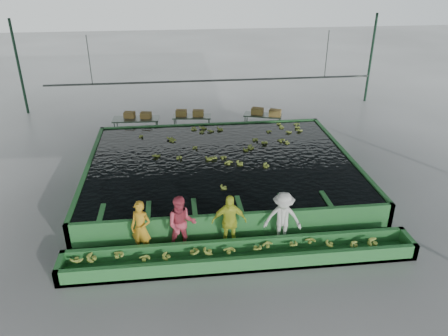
{
  "coord_description": "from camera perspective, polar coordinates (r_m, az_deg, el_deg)",
  "views": [
    {
      "loc": [
        -1.64,
        -13.41,
        7.84
      ],
      "look_at": [
        0.0,
        0.5,
        1.0
      ],
      "focal_mm": 35.0,
      "sensor_mm": 36.0,
      "label": 1
    }
  ],
  "objects": [
    {
      "name": "tank_water",
      "position": [
        16.55,
        -0.41,
        1.04
      ],
      "size": [
        9.7,
        7.7,
        0.0
      ],
      "primitive_type": "cube",
      "color": "black",
      "rests_on": "flotation_tank"
    },
    {
      "name": "worker_b",
      "position": [
        12.69,
        -5.56,
        -7.35
      ],
      "size": [
        0.87,
        0.68,
        1.77
      ],
      "primitive_type": "imported",
      "rotation": [
        0.0,
        0.0,
        0.01
      ],
      "color": "#D14558",
      "rests_on": "ground"
    },
    {
      "name": "box_stack_right",
      "position": [
        21.53,
        5.51,
        6.91
      ],
      "size": [
        1.47,
        0.96,
        0.31
      ],
      "primitive_type": null,
      "rotation": [
        0.0,
        0.0,
        -0.43
      ],
      "color": "olive",
      "rests_on": "packing_table_right"
    },
    {
      "name": "box_stack_left",
      "position": [
        21.03,
        -11.18,
        6.45
      ],
      "size": [
        1.32,
        0.6,
        0.27
      ],
      "primitive_type": null,
      "rotation": [
        0.0,
        0.0,
        -0.2
      ],
      "color": "olive",
      "rests_on": "packing_table_left"
    },
    {
      "name": "cableway_rail",
      "position": [
        19.11,
        -1.61,
        11.34
      ],
      "size": [
        0.08,
        0.08,
        14.0
      ],
      "primitive_type": "cylinder",
      "color": "#59605B",
      "rests_on": "shed_roof"
    },
    {
      "name": "rail_hanger_right",
      "position": [
        19.95,
        13.27,
        14.26
      ],
      "size": [
        0.04,
        0.04,
        2.0
      ],
      "primitive_type": "cylinder",
      "color": "#59605B",
      "rests_on": "shed_roof"
    },
    {
      "name": "shed_roof",
      "position": [
        13.81,
        0.25,
        14.16
      ],
      "size": [
        20.0,
        22.0,
        0.04
      ],
      "primitive_type": "cube",
      "color": "slate",
      "rests_on": "shed_posts"
    },
    {
      "name": "floating_bananas",
      "position": [
        17.27,
        -0.7,
        2.15
      ],
      "size": [
        8.2,
        5.59,
        0.11
      ],
      "primitive_type": null,
      "color": "#8CA237",
      "rests_on": "tank_water"
    },
    {
      "name": "sorting_trough",
      "position": [
        12.51,
        2.24,
        -11.34
      ],
      "size": [
        10.0,
        1.0,
        0.5
      ],
      "primitive_type": null,
      "color": "#2B7334",
      "rests_on": "ground"
    },
    {
      "name": "box_stack_mid",
      "position": [
        21.37,
        -4.49,
        6.81
      ],
      "size": [
        1.38,
        0.57,
        0.29
      ],
      "primitive_type": null,
      "rotation": [
        0.0,
        0.0,
        -0.15
      ],
      "color": "olive",
      "rests_on": "packing_table_mid"
    },
    {
      "name": "packing_table_left",
      "position": [
        21.13,
        -11.33,
        5.13
      ],
      "size": [
        2.16,
        0.93,
        0.97
      ],
      "primitive_type": null,
      "rotation": [
        0.0,
        0.0,
        -0.04
      ],
      "color": "#59605B",
      "rests_on": "ground"
    },
    {
      "name": "ground",
      "position": [
        15.62,
        0.22,
        -4.1
      ],
      "size": [
        80.0,
        80.0,
        0.0
      ],
      "primitive_type": "plane",
      "color": "gray",
      "rests_on": "ground"
    },
    {
      "name": "worker_c",
      "position": [
        12.77,
        0.67,
        -7.04
      ],
      "size": [
        1.04,
        0.45,
        1.74
      ],
      "primitive_type": "imported",
      "rotation": [
        0.0,
        0.0,
        -0.03
      ],
      "color": "#DAE73A",
      "rests_on": "ground"
    },
    {
      "name": "worker_d",
      "position": [
        13.05,
        7.68,
        -6.58
      ],
      "size": [
        1.22,
        0.86,
        1.72
      ],
      "primitive_type": "imported",
      "rotation": [
        0.0,
        0.0,
        -0.21
      ],
      "color": "silver",
      "rests_on": "ground"
    },
    {
      "name": "worker_a",
      "position": [
        12.76,
        -10.79,
        -7.74
      ],
      "size": [
        0.73,
        0.62,
        1.69
      ],
      "primitive_type": "imported",
      "rotation": [
        0.0,
        0.0,
        -0.41
      ],
      "color": "gold",
      "rests_on": "ground"
    },
    {
      "name": "rail_hanger_left",
      "position": [
        19.11,
        -17.18,
        13.31
      ],
      "size": [
        0.04,
        0.04,
        2.0
      ],
      "primitive_type": "cylinder",
      "color": "#59605B",
      "rests_on": "shed_roof"
    },
    {
      "name": "shed_posts",
      "position": [
        14.53,
        0.23,
        4.46
      ],
      "size": [
        20.0,
        22.0,
        5.0
      ],
      "primitive_type": null,
      "color": "#193624",
      "rests_on": "ground"
    },
    {
      "name": "flotation_tank",
      "position": [
        16.72,
        -0.4,
        -0.2
      ],
      "size": [
        10.0,
        8.0,
        0.9
      ],
      "primitive_type": null,
      "color": "#2B7334",
      "rests_on": "ground"
    },
    {
      "name": "packing_table_right",
      "position": [
        21.72,
        5.06,
        5.93
      ],
      "size": [
        1.97,
        1.27,
        0.84
      ],
      "primitive_type": null,
      "rotation": [
        0.0,
        0.0,
        -0.32
      ],
      "color": "#59605B",
      "rests_on": "ground"
    },
    {
      "name": "packing_table_mid",
      "position": [
        21.49,
        -4.18,
        5.74
      ],
      "size": [
        1.91,
        0.94,
        0.84
      ],
      "primitive_type": null,
      "rotation": [
        0.0,
        0.0,
        -0.12
      ],
      "color": "#59605B",
      "rests_on": "ground"
    },
    {
      "name": "trough_bananas",
      "position": [
        12.42,
        2.26,
        -10.79
      ],
      "size": [
        8.9,
        0.59,
        0.12
      ],
      "primitive_type": null,
      "color": "#8CA237",
      "rests_on": "sorting_trough"
    }
  ]
}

